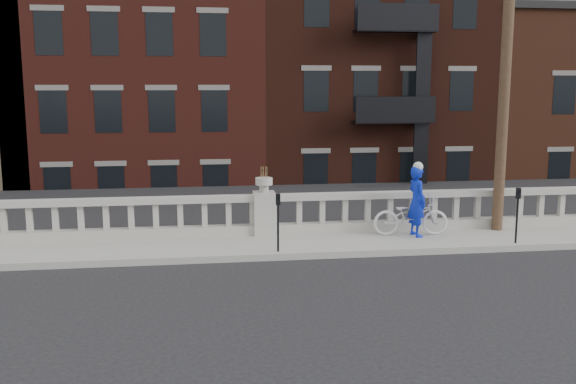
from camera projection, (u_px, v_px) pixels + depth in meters
name	position (u px, v px, depth m)	size (l,w,h in m)	color
ground	(285.00, 286.00, 12.76)	(120.00, 120.00, 0.00)	black
sidewalk	(268.00, 246.00, 15.68)	(32.00, 2.20, 0.15)	#9B9990
balustrade	(264.00, 215.00, 16.51)	(28.00, 0.34, 1.03)	#9B9990
planter_pedestal	(264.00, 208.00, 16.48)	(0.55, 0.55, 1.76)	#9B9990
lower_level	(239.00, 109.00, 34.91)	(80.00, 44.00, 20.80)	#605E59
utility_pole	(507.00, 34.00, 16.25)	(1.60, 0.28, 10.00)	#422D1E
parking_meter_a	(278.00, 216.00, 14.72)	(0.10, 0.09, 1.36)	black
parking_meter_b	(517.00, 209.00, 15.51)	(0.10, 0.09, 1.36)	black
bicycle	(411.00, 216.00, 16.41)	(0.67, 1.91, 1.00)	silver
cyclist	(417.00, 201.00, 16.23)	(0.66, 0.43, 1.80)	#0C23C0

